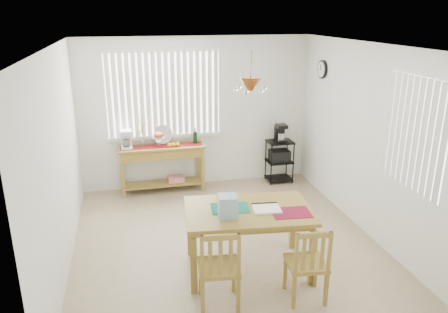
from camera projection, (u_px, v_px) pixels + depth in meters
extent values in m
cube|color=tan|center=(226.00, 243.00, 5.90)|extent=(4.00, 4.50, 0.01)
cube|color=white|center=(196.00, 112.00, 7.62)|extent=(4.00, 0.10, 2.60)
cube|color=white|center=(294.00, 240.00, 3.37)|extent=(4.00, 0.10, 2.60)
cube|color=white|center=(54.00, 164.00, 5.05)|extent=(0.10, 4.50, 2.60)
cube|color=white|center=(373.00, 141.00, 5.93)|extent=(0.10, 4.50, 2.60)
cube|color=white|center=(226.00, 41.00, 5.06)|extent=(4.00, 4.50, 0.10)
cube|color=white|center=(164.00, 94.00, 7.34)|extent=(1.90, 0.01, 1.40)
cube|color=white|center=(109.00, 97.00, 7.14)|extent=(0.07, 0.03, 1.40)
cube|color=white|center=(115.00, 97.00, 7.16)|extent=(0.07, 0.03, 1.40)
cube|color=white|center=(122.00, 96.00, 7.18)|extent=(0.07, 0.03, 1.40)
cube|color=white|center=(129.00, 96.00, 7.20)|extent=(0.07, 0.03, 1.40)
cube|color=white|center=(135.00, 96.00, 7.23)|extent=(0.07, 0.03, 1.40)
cube|color=white|center=(142.00, 95.00, 7.25)|extent=(0.07, 0.03, 1.40)
cube|color=white|center=(148.00, 95.00, 7.27)|extent=(0.07, 0.03, 1.40)
cube|color=white|center=(154.00, 95.00, 7.29)|extent=(0.07, 0.03, 1.40)
cube|color=white|center=(161.00, 95.00, 7.32)|extent=(0.07, 0.03, 1.40)
cube|color=white|center=(167.00, 94.00, 7.34)|extent=(0.07, 0.03, 1.40)
cube|color=white|center=(173.00, 94.00, 7.36)|extent=(0.07, 0.03, 1.40)
cube|color=white|center=(179.00, 94.00, 7.38)|extent=(0.07, 0.03, 1.40)
cube|color=white|center=(186.00, 94.00, 7.41)|extent=(0.07, 0.03, 1.40)
cube|color=white|center=(192.00, 93.00, 7.43)|extent=(0.07, 0.03, 1.40)
cube|color=white|center=(198.00, 93.00, 7.45)|extent=(0.07, 0.03, 1.40)
cube|color=white|center=(204.00, 93.00, 7.48)|extent=(0.07, 0.03, 1.40)
cube|color=white|center=(210.00, 93.00, 7.50)|extent=(0.07, 0.03, 1.40)
cube|color=white|center=(216.00, 92.00, 7.52)|extent=(0.07, 0.03, 1.40)
cube|color=white|center=(166.00, 137.00, 7.55)|extent=(1.98, 0.06, 0.06)
cube|color=white|center=(162.00, 50.00, 7.08)|extent=(1.98, 0.06, 0.06)
cube|color=white|center=(414.00, 134.00, 4.97)|extent=(0.01, 1.10, 1.30)
cube|color=white|center=(443.00, 147.00, 4.52)|extent=(0.03, 0.07, 1.30)
cube|color=white|center=(436.00, 144.00, 4.62)|extent=(0.03, 0.07, 1.30)
cube|color=white|center=(429.00, 141.00, 4.72)|extent=(0.03, 0.07, 1.30)
cube|color=white|center=(423.00, 138.00, 4.82)|extent=(0.03, 0.07, 1.30)
cube|color=white|center=(417.00, 135.00, 4.92)|extent=(0.03, 0.07, 1.30)
cube|color=white|center=(410.00, 133.00, 5.02)|extent=(0.03, 0.07, 1.30)
cube|color=white|center=(405.00, 130.00, 5.13)|extent=(0.03, 0.07, 1.30)
cube|color=white|center=(399.00, 128.00, 5.23)|extent=(0.03, 0.07, 1.30)
cube|color=white|center=(394.00, 126.00, 5.33)|extent=(0.03, 0.07, 1.30)
cube|color=white|center=(389.00, 124.00, 5.43)|extent=(0.03, 0.07, 1.30)
cylinder|color=black|center=(322.00, 69.00, 7.10)|extent=(0.04, 0.30, 0.30)
cylinder|color=white|center=(321.00, 69.00, 7.09)|extent=(0.01, 0.25, 0.25)
cylinder|color=#965B29|center=(251.00, 66.00, 4.57)|extent=(0.01, 0.01, 0.34)
cone|color=#965B29|center=(251.00, 84.00, 4.63)|extent=(0.24, 0.24, 0.14)
sphere|color=white|center=(265.00, 89.00, 4.68)|extent=(0.05, 0.05, 0.05)
sphere|color=white|center=(254.00, 87.00, 4.79)|extent=(0.05, 0.05, 0.05)
sphere|color=white|center=(240.00, 87.00, 4.76)|extent=(0.05, 0.05, 0.05)
sphere|color=white|center=(236.00, 90.00, 4.61)|extent=(0.05, 0.05, 0.05)
sphere|color=white|center=(247.00, 92.00, 4.50)|extent=(0.05, 0.05, 0.05)
sphere|color=white|center=(262.00, 91.00, 4.54)|extent=(0.05, 0.05, 0.05)
cube|color=olive|center=(162.00, 147.00, 7.39)|extent=(1.44, 0.40, 0.04)
cube|color=#A58336|center=(162.00, 153.00, 7.42)|extent=(1.38, 0.37, 0.14)
cube|color=olive|center=(123.00, 180.00, 7.25)|extent=(0.05, 0.05, 0.62)
cube|color=olive|center=(203.00, 174.00, 7.54)|extent=(0.05, 0.05, 0.62)
cube|color=olive|center=(123.00, 174.00, 7.54)|extent=(0.05, 0.05, 0.62)
cube|color=olive|center=(200.00, 168.00, 7.83)|extent=(0.05, 0.05, 0.62)
cube|color=olive|center=(163.00, 183.00, 7.60)|extent=(1.33, 0.35, 0.03)
cube|color=red|center=(176.00, 179.00, 7.63)|extent=(0.27, 0.20, 0.09)
cube|color=maroon|center=(162.00, 146.00, 7.38)|extent=(1.37, 0.22, 0.01)
cube|color=white|center=(127.00, 147.00, 7.25)|extent=(0.18, 0.22, 0.04)
cube|color=white|center=(126.00, 140.00, 7.28)|extent=(0.18, 0.07, 0.27)
cube|color=white|center=(126.00, 132.00, 7.15)|extent=(0.18, 0.20, 0.06)
cylinder|color=white|center=(127.00, 143.00, 7.20)|extent=(0.12, 0.12, 0.12)
cylinder|color=white|center=(159.00, 144.00, 7.34)|extent=(0.04, 0.04, 0.09)
cone|color=white|center=(159.00, 139.00, 7.32)|extent=(0.23, 0.23, 0.08)
sphere|color=red|center=(161.00, 135.00, 7.30)|extent=(0.07, 0.07, 0.07)
sphere|color=red|center=(158.00, 134.00, 7.33)|extent=(0.07, 0.07, 0.07)
sphere|color=red|center=(156.00, 135.00, 7.28)|extent=(0.07, 0.07, 0.07)
sphere|color=red|center=(159.00, 136.00, 7.25)|extent=(0.07, 0.07, 0.07)
sphere|color=#FFB10D|center=(169.00, 145.00, 7.33)|extent=(0.07, 0.07, 0.07)
sphere|color=#FFB10D|center=(174.00, 145.00, 7.35)|extent=(0.07, 0.07, 0.07)
sphere|color=#FFB10D|center=(178.00, 144.00, 7.36)|extent=(0.07, 0.07, 0.07)
cylinder|color=silver|center=(163.00, 134.00, 7.49)|extent=(0.32, 0.08, 0.32)
cylinder|color=white|center=(142.00, 143.00, 7.34)|extent=(0.07, 0.07, 0.13)
cylinder|color=#4C3823|center=(141.00, 128.00, 7.25)|extent=(0.08, 0.04, 0.40)
cylinder|color=#4C3823|center=(141.00, 127.00, 7.25)|extent=(0.12, 0.05, 0.43)
cylinder|color=#4C3823|center=(142.00, 129.00, 7.26)|extent=(0.16, 0.07, 0.33)
cylinder|color=#4C3823|center=(141.00, 125.00, 7.24)|extent=(0.05, 0.02, 0.49)
cylinder|color=#4C3823|center=(142.00, 130.00, 7.26)|extent=(0.20, 0.09, 0.28)
cylinder|color=black|center=(195.00, 138.00, 7.52)|extent=(0.07, 0.07, 0.21)
cylinder|color=black|center=(195.00, 130.00, 7.47)|extent=(0.03, 0.03, 0.07)
cylinder|color=black|center=(271.00, 165.00, 7.75)|extent=(0.02, 0.02, 0.77)
cylinder|color=black|center=(293.00, 163.00, 7.84)|extent=(0.02, 0.02, 0.77)
cylinder|color=black|center=(266.00, 159.00, 8.05)|extent=(0.02, 0.02, 0.77)
cylinder|color=black|center=(287.00, 158.00, 8.14)|extent=(0.02, 0.02, 0.77)
cube|color=black|center=(280.00, 142.00, 7.83)|extent=(0.45, 0.36, 0.03)
cube|color=black|center=(279.00, 161.00, 7.94)|extent=(0.45, 0.36, 0.02)
cube|color=black|center=(279.00, 178.00, 8.05)|extent=(0.45, 0.36, 0.02)
cube|color=black|center=(279.00, 156.00, 7.91)|extent=(0.34, 0.27, 0.20)
cube|color=black|center=(281.00, 140.00, 7.80)|extent=(0.18, 0.22, 0.05)
cube|color=black|center=(279.00, 133.00, 7.83)|extent=(0.18, 0.07, 0.27)
cube|color=black|center=(281.00, 126.00, 7.72)|extent=(0.18, 0.20, 0.06)
cylinder|color=silver|center=(281.00, 136.00, 7.76)|extent=(0.12, 0.12, 0.12)
cube|color=olive|center=(248.00, 211.00, 5.10)|extent=(1.56, 1.09, 0.04)
cube|color=#A58336|center=(248.00, 215.00, 5.12)|extent=(1.44, 0.98, 0.06)
cube|color=olive|center=(194.00, 265.00, 4.77)|extent=(0.08, 0.08, 0.68)
cube|color=olive|center=(312.00, 257.00, 4.93)|extent=(0.08, 0.08, 0.68)
cube|color=olive|center=(190.00, 230.00, 5.54)|extent=(0.08, 0.08, 0.68)
cube|color=olive|center=(293.00, 224.00, 5.70)|extent=(0.08, 0.08, 0.68)
cube|color=#14705B|center=(230.00, 208.00, 5.12)|extent=(0.47, 0.36, 0.01)
cube|color=maroon|center=(291.00, 213.00, 5.00)|extent=(0.47, 0.36, 0.01)
cube|color=white|center=(267.00, 209.00, 5.06)|extent=(0.34, 0.28, 0.03)
cube|color=black|center=(264.00, 204.00, 5.19)|extent=(0.32, 0.06, 0.03)
cube|color=#8AB0C9|center=(228.00, 206.00, 4.87)|extent=(0.23, 0.23, 0.25)
cube|color=olive|center=(219.00, 267.00, 4.56)|extent=(0.47, 0.47, 0.04)
cube|color=olive|center=(234.00, 275.00, 4.82)|extent=(0.05, 0.05, 0.42)
cube|color=olive|center=(201.00, 277.00, 4.79)|extent=(0.05, 0.05, 0.42)
cube|color=olive|center=(238.00, 295.00, 4.48)|extent=(0.05, 0.05, 0.42)
cube|color=olive|center=(203.00, 298.00, 4.44)|extent=(0.05, 0.05, 0.42)
cube|color=olive|center=(239.00, 255.00, 4.32)|extent=(0.04, 0.04, 0.47)
cube|color=olive|center=(202.00, 257.00, 4.28)|extent=(0.04, 0.04, 0.47)
cube|color=olive|center=(220.00, 237.00, 4.23)|extent=(0.39, 0.08, 0.06)
cube|color=olive|center=(231.00, 257.00, 4.31)|extent=(0.04, 0.02, 0.37)
cube|color=olive|center=(221.00, 258.00, 4.30)|extent=(0.04, 0.02, 0.37)
cube|color=olive|center=(210.00, 259.00, 4.29)|extent=(0.04, 0.02, 0.37)
cube|color=olive|center=(306.00, 263.00, 4.67)|extent=(0.45, 0.45, 0.04)
cube|color=olive|center=(315.00, 271.00, 4.92)|extent=(0.04, 0.04, 0.40)
cube|color=olive|center=(285.00, 273.00, 4.88)|extent=(0.04, 0.04, 0.40)
cube|color=olive|center=(326.00, 289.00, 4.59)|extent=(0.04, 0.04, 0.40)
cube|color=olive|center=(294.00, 292.00, 4.55)|extent=(0.04, 0.04, 0.40)
cube|color=olive|center=(330.00, 251.00, 4.44)|extent=(0.04, 0.04, 0.45)
cube|color=olive|center=(296.00, 254.00, 4.40)|extent=(0.04, 0.04, 0.45)
cube|color=olive|center=(314.00, 235.00, 4.36)|extent=(0.37, 0.07, 0.06)
cube|color=olive|center=(322.00, 254.00, 4.44)|extent=(0.04, 0.02, 0.36)
cube|color=olive|center=(313.00, 254.00, 4.42)|extent=(0.04, 0.02, 0.36)
cube|color=olive|center=(304.00, 255.00, 4.41)|extent=(0.04, 0.02, 0.36)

